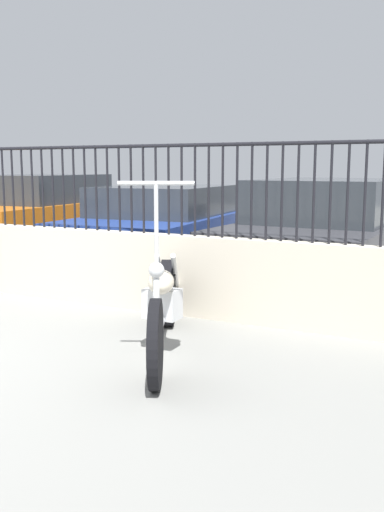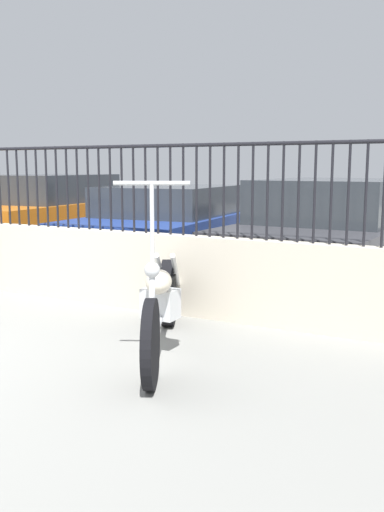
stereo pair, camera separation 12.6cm
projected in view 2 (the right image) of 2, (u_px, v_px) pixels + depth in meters
The scene contains 6 objects.
low_wall at pixel (60, 263), 6.53m from camera, with size 8.70×0.18×0.81m.
fence_railing at pixel (56, 177), 6.38m from camera, with size 8.70×0.04×0.91m.
motorcycle_silver at pixel (162, 302), 4.72m from camera, with size 1.09×2.07×1.40m.
car_orange at pixel (55, 213), 10.14m from camera, with size 2.13×4.67×1.36m.
car_blue at pixel (175, 225), 8.61m from camera, with size 2.09×4.31×1.21m.
car_dark_grey at pixel (337, 230), 7.49m from camera, with size 2.02×4.65×1.33m.
Camera 2 is at (4.35, -2.26, 1.49)m, focal length 40.00 mm.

